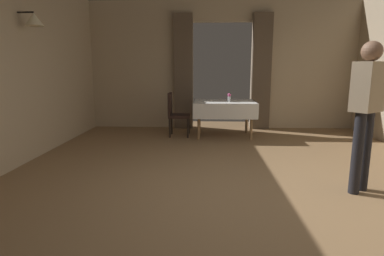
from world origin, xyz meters
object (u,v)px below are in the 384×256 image
Objects in this scene: flower_vase_mid at (229,97)px; dining_table_mid at (224,106)px; chair_mid_left at (176,112)px; plate_mid_b at (206,101)px; person_waiter_by_doorway at (366,105)px.

dining_table_mid is at bearing 136.82° from flower_vase_mid.
chair_mid_left is 4.22× the size of plate_mid_b.
dining_table_mid is 0.75× the size of person_waiter_by_doorway.
plate_mid_b is (-0.47, 0.08, -0.09)m from flower_vase_mid.
flower_vase_mid is 3.23m from person_waiter_by_doorway.
flower_vase_mid reaches higher than plate_mid_b.
person_waiter_by_doorway is at bearing -66.13° from flower_vase_mid.
chair_mid_left is 5.27× the size of flower_vase_mid.
flower_vase_mid is at bearing -9.20° from plate_mid_b.
plate_mid_b is 3.52m from person_waiter_by_doorway.
flower_vase_mid is at bearing -2.89° from chair_mid_left.
chair_mid_left reaches higher than flower_vase_mid.
person_waiter_by_doorway is (1.78, -3.03, 0.27)m from plate_mid_b.
chair_mid_left is 1.18m from flower_vase_mid.
person_waiter_by_doorway reaches higher than chair_mid_left.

